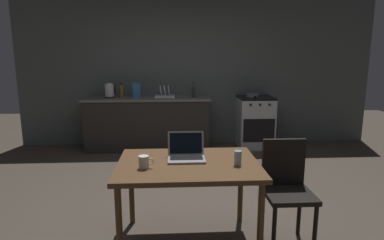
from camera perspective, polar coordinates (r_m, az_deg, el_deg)
The scene contains 15 objects.
ground_plane at distance 3.78m, azimuth -0.74°, elevation -14.40°, with size 12.00×12.00×0.00m, color #473D33.
back_wall at distance 6.07m, azimuth 0.91°, elevation 8.13°, with size 6.40×0.10×2.61m, color #505755.
kitchen_counter at distance 5.83m, azimuth -7.64°, elevation -0.50°, with size 2.16×0.64×0.91m.
stove_oven at distance 6.00m, azimuth 10.81°, elevation -0.31°, with size 0.60×0.62×0.91m.
dining_table at distance 2.83m, azimuth -0.65°, elevation -8.78°, with size 1.19×0.87×0.74m.
chair at distance 3.02m, azimuth 16.00°, elevation -10.68°, with size 0.40×0.40×0.91m.
laptop at distance 2.89m, azimuth -1.00°, elevation -5.88°, with size 0.32×0.27×0.22m.
electric_kettle at distance 5.83m, azimuth -14.09°, elevation 4.94°, with size 0.18×0.16×0.25m.
bottle at distance 5.69m, azimuth 0.27°, elevation 5.20°, with size 0.06×0.06×0.27m.
frying_pan at distance 5.88m, azimuth 10.50°, elevation 4.22°, with size 0.23×0.40×0.05m.
coffee_mug at distance 2.68m, azimuth -8.30°, elevation -7.22°, with size 0.12×0.08×0.10m.
drinking_glass at distance 2.74m, azimuth 7.93°, elevation -6.54°, with size 0.06×0.06×0.12m.
cereal_box at distance 5.78m, azimuth -9.55°, elevation 5.13°, with size 0.13×0.05×0.25m.
dish_rack at distance 5.74m, azimuth -4.71°, elevation 4.42°, with size 0.34×0.26×0.21m.
bottle_b at distance 5.88m, azimuth -12.14°, elevation 5.03°, with size 0.07×0.07×0.24m.
Camera 1 is at (-0.16, -3.40, 1.63)m, focal length 30.82 mm.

